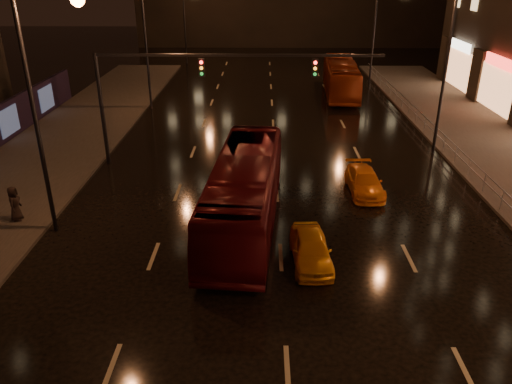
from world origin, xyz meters
TOP-DOWN VIEW (x-y plane):
  - ground at (0.00, 20.00)m, footprint 140.00×140.00m
  - sidewalk_left at (-13.50, 15.00)m, footprint 7.00×70.00m
  - traffic_signal at (-5.06, 20.00)m, footprint 15.31×0.32m
  - railing_right at (10.20, 18.00)m, footprint 0.05×56.00m
  - bus_red at (-1.50, 12.82)m, footprint 3.45×11.28m
  - bus_curb at (6.00, 36.88)m, footprint 3.19×10.85m
  - taxi_near at (1.12, 9.63)m, footprint 1.59×3.62m
  - taxi_far at (4.36, 16.22)m, footprint 1.63×3.86m
  - pedestrian_c at (-11.55, 12.70)m, footprint 0.57×0.81m

SIDE VIEW (x-z plane):
  - ground at x=0.00m, z-range 0.00..0.00m
  - sidewalk_left at x=-13.50m, z-range 0.00..0.15m
  - taxi_far at x=4.36m, z-range 0.00..1.11m
  - taxi_near at x=1.12m, z-range 0.00..1.21m
  - railing_right at x=10.20m, z-range 0.40..1.40m
  - pedestrian_c at x=-11.55m, z-range 0.15..1.73m
  - bus_curb at x=6.00m, z-range 0.00..2.98m
  - bus_red at x=-1.50m, z-range 0.00..3.10m
  - traffic_signal at x=-5.06m, z-range 1.64..7.84m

